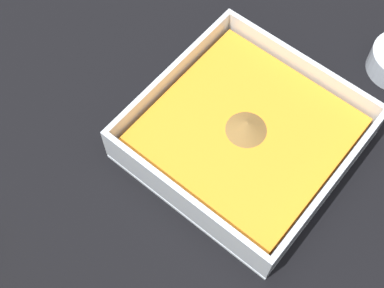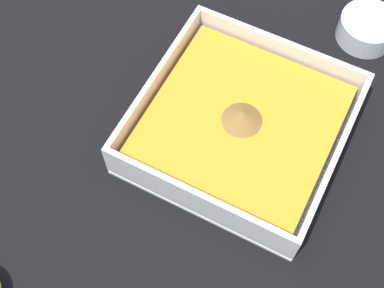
{
  "view_description": "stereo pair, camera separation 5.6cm",
  "coord_description": "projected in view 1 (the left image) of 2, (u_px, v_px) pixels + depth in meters",
  "views": [
    {
      "loc": [
        -0.29,
        -0.14,
        0.53
      ],
      "look_at": [
        -0.08,
        0.03,
        0.03
      ],
      "focal_mm": 50.0,
      "sensor_mm": 36.0,
      "label": 1
    },
    {
      "loc": [
        -0.32,
        -0.1,
        0.53
      ],
      "look_at": [
        -0.08,
        0.03,
        0.03
      ],
      "focal_mm": 50.0,
      "sensor_mm": 36.0,
      "label": 2
    }
  ],
  "objects": [
    {
      "name": "ground_plane",
      "position": [
        256.0,
        119.0,
        0.61
      ],
      "size": [
        4.0,
        4.0,
        0.0
      ],
      "primitive_type": "plane",
      "color": "black"
    },
    {
      "name": "square_dish",
      "position": [
        245.0,
        137.0,
        0.58
      ],
      "size": [
        0.21,
        0.21,
        0.05
      ],
      "color": "silver",
      "rests_on": "ground_plane"
    }
  ]
}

